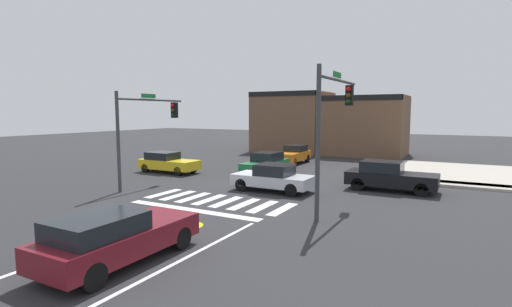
# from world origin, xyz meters

# --- Properties ---
(ground_plane) EXTENTS (120.00, 120.00, 0.00)m
(ground_plane) POSITION_xyz_m (0.00, 0.00, 0.00)
(ground_plane) COLOR #2B2B2D
(crosswalk_near) EXTENTS (7.29, 2.44, 0.01)m
(crosswalk_near) POSITION_xyz_m (-0.00, -4.50, 0.00)
(crosswalk_near) COLOR silver
(crosswalk_near) RESTS_ON ground_plane
(lane_markings) EXTENTS (6.80, 24.25, 0.01)m
(lane_markings) POSITION_xyz_m (1.06, -12.74, 0.00)
(lane_markings) COLOR white
(lane_markings) RESTS_ON ground_plane
(bike_detector_marking) EXTENTS (1.08, 1.08, 0.01)m
(bike_detector_marking) POSITION_xyz_m (1.33, -8.37, 0.00)
(bike_detector_marking) COLOR yellow
(bike_detector_marking) RESTS_ON ground_plane
(curb_corner_northeast) EXTENTS (10.00, 10.60, 0.15)m
(curb_corner_northeast) POSITION_xyz_m (8.49, 9.42, 0.07)
(curb_corner_northeast) COLOR #B2AA9E
(curb_corner_northeast) RESTS_ON ground_plane
(storefront_row) EXTENTS (15.30, 6.51, 6.33)m
(storefront_row) POSITION_xyz_m (-2.66, 19.11, 3.06)
(storefront_row) COLOR brown
(storefront_row) RESTS_ON ground_plane
(traffic_signal_southeast) EXTENTS (0.32, 5.17, 6.01)m
(traffic_signal_southeast) POSITION_xyz_m (5.32, -3.63, 4.16)
(traffic_signal_southeast) COLOR #383A3D
(traffic_signal_southeast) RESTS_ON ground_plane
(traffic_signal_southwest) EXTENTS (0.32, 5.18, 5.31)m
(traffic_signal_southwest) POSITION_xyz_m (-5.66, -3.31, 3.71)
(traffic_signal_southwest) COLOR #383A3D
(traffic_signal_southwest) RESTS_ON ground_plane
(car_orange) EXTENTS (1.70, 4.13, 1.49)m
(car_orange) POSITION_xyz_m (-2.16, 9.66, 0.74)
(car_orange) COLOR orange
(car_orange) RESTS_ON ground_plane
(car_yellow) EXTENTS (4.34, 1.77, 1.42)m
(car_yellow) POSITION_xyz_m (-8.00, 1.01, 0.72)
(car_yellow) COLOR gold
(car_yellow) RESTS_ON ground_plane
(car_silver) EXTENTS (4.27, 1.88, 1.46)m
(car_silver) POSITION_xyz_m (1.33, -1.20, 0.73)
(car_silver) COLOR #B7BABF
(car_silver) RESTS_ON ground_plane
(car_black) EXTENTS (4.65, 1.88, 1.59)m
(car_black) POSITION_xyz_m (6.75, 1.92, 0.79)
(car_black) COLOR black
(car_black) RESTS_ON ground_plane
(car_maroon) EXTENTS (1.91, 4.72, 1.50)m
(car_maroon) POSITION_xyz_m (1.86, -12.22, 0.78)
(car_maroon) COLOR maroon
(car_maroon) RESTS_ON ground_plane
(car_green) EXTENTS (1.73, 4.27, 1.49)m
(car_green) POSITION_xyz_m (-1.63, 3.70, 0.76)
(car_green) COLOR #1E6638
(car_green) RESTS_ON ground_plane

